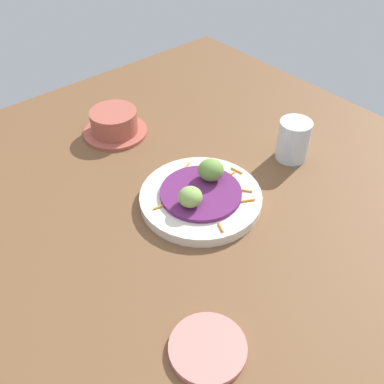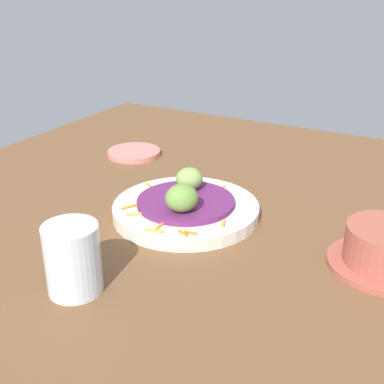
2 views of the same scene
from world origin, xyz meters
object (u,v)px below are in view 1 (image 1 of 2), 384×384
(water_glass, at_px, (293,140))
(main_plate, at_px, (201,198))
(guac_scoop_left, at_px, (190,197))
(guac_scoop_center, at_px, (211,170))
(terracotta_bowl, at_px, (114,124))
(side_plate_small, at_px, (208,348))

(water_glass, bearing_deg, main_plate, 175.68)
(main_plate, xyz_separation_m, water_glass, (0.24, -0.02, 0.03))
(guac_scoop_left, bearing_deg, guac_scoop_center, 21.32)
(main_plate, xyz_separation_m, guac_scoop_left, (-0.04, -0.02, 0.04))
(guac_scoop_center, relative_size, terracotta_bowl, 0.34)
(main_plate, height_order, guac_scoop_center, guac_scoop_center)
(terracotta_bowl, xyz_separation_m, water_glass, (0.24, -0.32, 0.02))
(main_plate, bearing_deg, water_glass, -4.32)
(guac_scoop_center, bearing_deg, guac_scoop_left, -158.68)
(side_plate_small, xyz_separation_m, water_glass, (0.44, 0.22, 0.04))
(main_plate, relative_size, water_glass, 2.64)
(side_plate_small, bearing_deg, water_glass, 26.54)
(main_plate, height_order, terracotta_bowl, terracotta_bowl)
(terracotta_bowl, relative_size, water_glass, 1.65)
(main_plate, distance_m, side_plate_small, 0.31)
(guac_scoop_center, xyz_separation_m, terracotta_bowl, (-0.03, 0.29, -0.02))
(main_plate, relative_size, guac_scoop_left, 5.27)
(water_glass, bearing_deg, side_plate_small, -153.46)
(guac_scoop_left, relative_size, side_plate_small, 0.40)
(guac_scoop_center, distance_m, side_plate_small, 0.35)
(guac_scoop_left, bearing_deg, water_glass, -0.66)
(guac_scoop_left, height_order, guac_scoop_center, guac_scoop_center)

